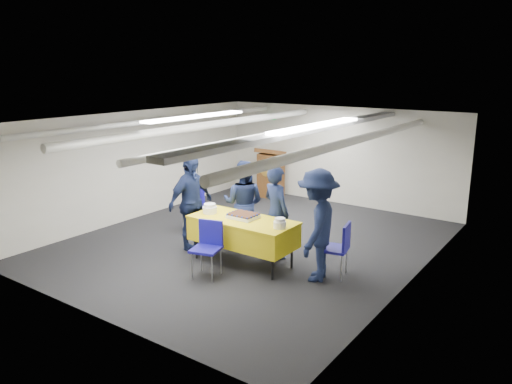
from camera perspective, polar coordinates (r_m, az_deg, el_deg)
ground at (r=9.37m, az=-0.50°, el=-5.79°), size 7.00×7.00×0.00m
room_shell at (r=9.20m, az=1.44°, el=5.49°), size 6.00×7.00×2.30m
serving_table at (r=8.24m, az=-1.52°, el=-4.50°), size 1.79×0.81×0.77m
sheet_cake at (r=8.22m, az=-1.47°, el=-2.72°), size 0.47×0.37×0.09m
plate_stack_left at (r=8.51m, az=-5.30°, el=-1.92°), size 0.24×0.24×0.16m
plate_stack_right at (r=7.71m, az=2.74°, el=-3.61°), size 0.20×0.20×0.16m
podium at (r=12.49m, az=1.70°, el=2.20°), size 0.62×0.53×1.25m
chair_near at (r=7.83m, az=-5.48°, el=-5.78°), size 0.52×0.52×0.87m
chair_right at (r=7.83m, az=9.51°, el=-5.92°), size 0.50×0.50×0.87m
chair_left at (r=10.09m, az=-7.11°, el=-1.28°), size 0.57×0.57×0.87m
sailor_a at (r=8.47m, az=2.32°, el=-2.31°), size 0.68×0.56×1.59m
sailor_b at (r=9.03m, az=-1.45°, el=-1.30°), size 0.92×0.81×1.58m
sailor_c at (r=8.87m, az=-7.45°, el=-1.26°), size 0.46×1.02×1.71m
sailor_d at (r=7.60m, az=7.02°, el=-3.79°), size 0.93×1.25×1.73m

